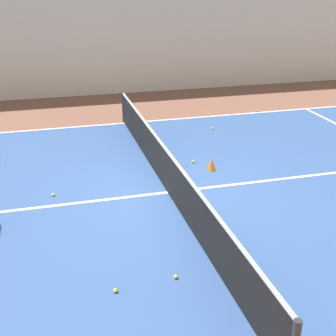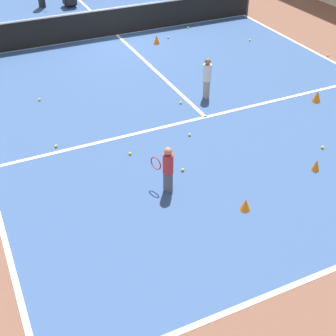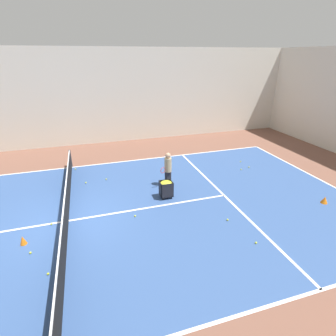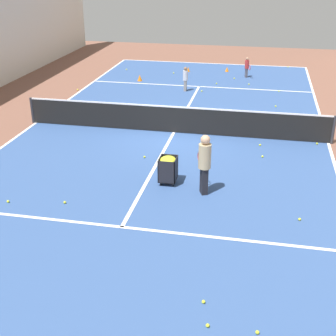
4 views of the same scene
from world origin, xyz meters
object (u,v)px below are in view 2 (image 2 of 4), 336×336
at_px(player_near_baseline, 167,167).
at_px(child_midcourt, 207,76).
at_px(training_cone_1, 316,165).
at_px(tennis_net, 116,21).

xyz_separation_m(player_near_baseline, child_midcourt, (2.69, 3.28, 0.05)).
bearing_deg(child_midcourt, training_cone_1, -169.92).
height_order(tennis_net, player_near_baseline, player_near_baseline).
xyz_separation_m(tennis_net, child_midcourt, (0.53, -5.65, 0.14)).
distance_m(player_near_baseline, training_cone_1, 3.30).
height_order(tennis_net, child_midcourt, child_midcourt).
bearing_deg(training_cone_1, player_near_baseline, 167.74).
xyz_separation_m(tennis_net, training_cone_1, (1.03, -9.62, -0.38)).
height_order(player_near_baseline, child_midcourt, child_midcourt).
height_order(player_near_baseline, training_cone_1, player_near_baseline).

